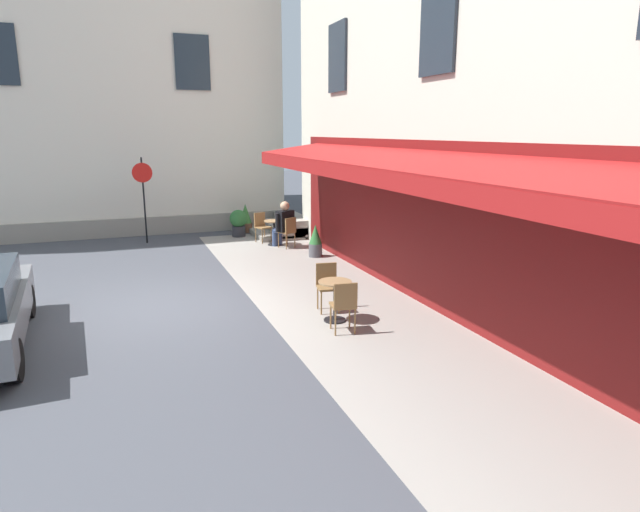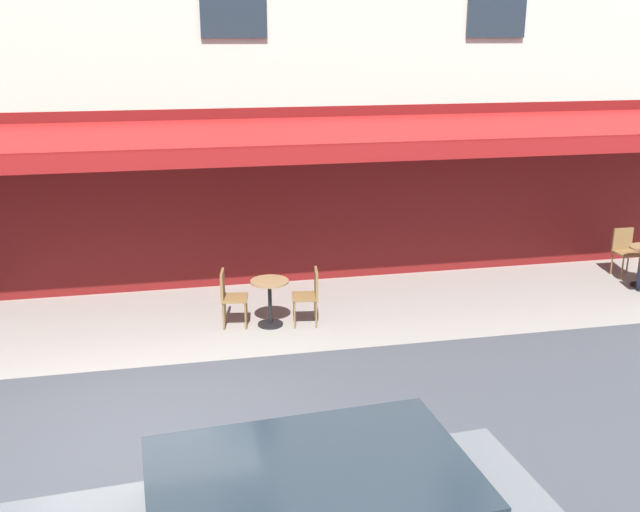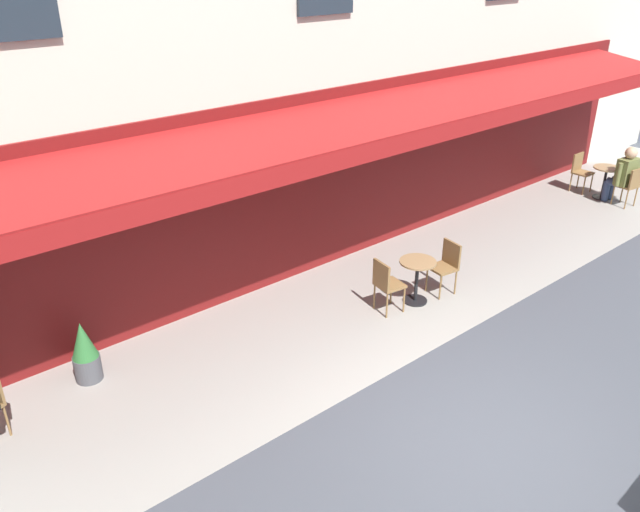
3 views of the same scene
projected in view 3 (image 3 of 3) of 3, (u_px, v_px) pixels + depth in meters
name	position (u px, v px, depth m)	size (l,w,h in m)	color
ground_plane	(492.00, 450.00, 7.46)	(70.00, 70.00, 0.00)	#42444C
sidewalk_cafe_terrace	(445.00, 267.00, 11.68)	(20.50, 3.20, 0.01)	gray
cafe_table_near_entrance	(605.00, 178.00, 14.66)	(0.60, 0.60, 0.75)	black
cafe_chair_wicker_kerbside	(630.00, 183.00, 14.15)	(0.45, 0.45, 0.91)	olive
cafe_chair_wicker_facing_street	(580.00, 169.00, 15.07)	(0.40, 0.40, 0.91)	olive
cafe_table_mid_terrace	(417.00, 275.00, 10.36)	(0.60, 0.60, 0.75)	black
cafe_chair_wicker_back_row	(446.00, 263.00, 10.63)	(0.45, 0.45, 0.91)	olive
cafe_chair_wicker_by_window	(386.00, 282.00, 10.03)	(0.46, 0.46, 0.91)	olive
seated_companion_in_olive	(623.00, 174.00, 14.24)	(0.69, 0.61, 1.35)	navy
potted_plant_entrance_left	(85.00, 352.00, 8.50)	(0.36, 0.36, 0.89)	#4C4C51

